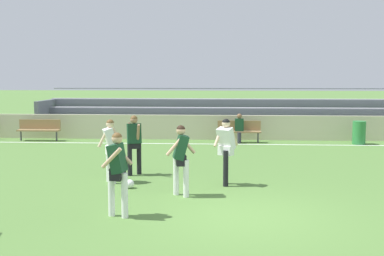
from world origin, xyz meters
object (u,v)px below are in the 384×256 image
object	(u,v)px
player_dark_wide_right	(134,140)
soccer_ball	(130,184)
player_dark_deep_cover	(181,154)
spectator_seated	(239,126)
trash_bin	(359,133)
bleacher_stand	(235,115)
player_white_challenging	(111,145)
bench_far_left	(239,129)
player_white_trailing_run	(226,146)
player_dark_pressing_high	(117,167)
bench_centre_sideline	(39,128)

from	to	relation	value
player_dark_wide_right	soccer_ball	xyz separation A→B (m)	(0.17, -1.60, -0.89)
player_dark_deep_cover	player_dark_wide_right	distance (m)	2.72
spectator_seated	trash_bin	bearing A→B (deg)	-1.58
bleacher_stand	player_white_challenging	xyz separation A→B (m)	(-3.51, -10.95, 0.09)
bleacher_stand	soccer_ball	world-z (taller)	bleacher_stand
bench_far_left	soccer_ball	distance (m)	8.97
spectator_seated	player_dark_wide_right	bearing A→B (deg)	-115.10
bench_far_left	player_white_trailing_run	distance (m)	7.99
player_dark_pressing_high	soccer_ball	bearing A→B (deg)	95.64
player_dark_pressing_high	bench_centre_sideline	bearing A→B (deg)	118.09
trash_bin	spectator_seated	distance (m)	4.85
bleacher_stand	bench_far_left	size ratio (longest dim) A/B	10.41
bench_centre_sideline	player_dark_wide_right	size ratio (longest dim) A/B	1.07
bench_far_left	player_dark_wide_right	world-z (taller)	player_dark_wide_right
soccer_ball	spectator_seated	bearing A→B (deg)	70.29
player_white_challenging	player_dark_wide_right	distance (m)	1.08
bench_far_left	spectator_seated	xyz separation A→B (m)	(0.00, -0.12, 0.16)
spectator_seated	player_white_challenging	size ratio (longest dim) A/B	0.73
trash_bin	player_white_challenging	distance (m)	11.35
bench_centre_sideline	player_dark_wide_right	bearing A→B (deg)	-51.83
spectator_seated	soccer_ball	bearing A→B (deg)	-109.71
bench_far_left	trash_bin	world-z (taller)	trash_bin
bench_centre_sideline	player_dark_wide_right	world-z (taller)	player_dark_wide_right
soccer_ball	player_white_challenging	bearing A→B (deg)	134.74
soccer_ball	player_dark_wide_right	bearing A→B (deg)	96.09
bench_centre_sideline	player_white_trailing_run	size ratio (longest dim) A/B	1.06
bench_centre_sideline	trash_bin	distance (m)	13.38
trash_bin	player_white_challenging	bearing A→B (deg)	-138.04
player_dark_pressing_high	soccer_ball	distance (m)	2.58
player_dark_pressing_high	player_dark_wide_right	xyz separation A→B (m)	(-0.41, 4.00, -0.00)
spectator_seated	player_dark_wide_right	distance (m)	7.44
trash_bin	player_dark_wide_right	xyz separation A→B (m)	(-8.00, -6.60, 0.53)
bench_far_left	trash_bin	xyz separation A→B (m)	(4.84, -0.25, -0.07)
bleacher_stand	trash_bin	size ratio (longest dim) A/B	19.85
spectator_seated	player_dark_deep_cover	distance (m)	9.16
trash_bin	player_white_trailing_run	size ratio (longest dim) A/B	0.56
bench_centre_sideline	player_white_challenging	xyz separation A→B (m)	(4.95, -7.83, 0.44)
player_dark_pressing_high	bleacher_stand	bearing A→B (deg)	79.21
player_dark_deep_cover	player_white_trailing_run	size ratio (longest dim) A/B	0.97
spectator_seated	bleacher_stand	bearing A→B (deg)	91.49
bench_far_left	player_dark_wide_right	bearing A→B (deg)	-114.73
player_white_challenging	soccer_ball	xyz separation A→B (m)	(0.61, -0.61, -0.88)
trash_bin	player_dark_pressing_high	bearing A→B (deg)	-125.58
player_dark_deep_cover	player_dark_pressing_high	xyz separation A→B (m)	(-1.10, -1.73, 0.02)
bench_centre_sideline	player_dark_pressing_high	world-z (taller)	player_dark_pressing_high
bench_centre_sideline	trash_bin	bearing A→B (deg)	-1.07
trash_bin	bleacher_stand	bearing A→B (deg)	145.67
bench_far_left	player_dark_wide_right	distance (m)	7.56
player_white_trailing_run	player_dark_deep_cover	bearing A→B (deg)	-131.56
player_white_challenging	player_dark_deep_cover	bearing A→B (deg)	-33.55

